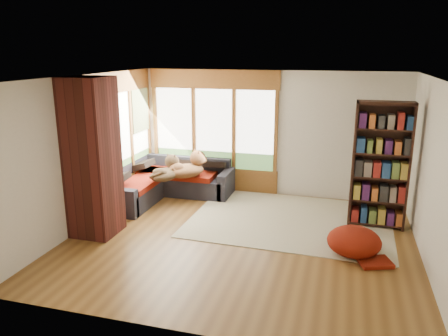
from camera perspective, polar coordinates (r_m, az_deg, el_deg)
The scene contains 17 objects.
floor at distance 7.21m, azimuth 2.15°, elevation -9.37°, with size 5.50×5.50×0.00m, color brown.
ceiling at distance 6.57m, azimuth 2.38°, elevation 11.71°, with size 5.50×5.50×0.00m, color white.
wall_back at distance 9.17m, azimuth 5.90°, elevation 4.47°, with size 5.50×0.04×2.60m, color silver.
wall_front at distance 4.50m, azimuth -5.19°, elevation -7.08°, with size 5.50×0.04×2.60m, color silver.
wall_left at distance 7.86m, azimuth -17.65°, elevation 2.00°, with size 0.04×5.00×2.60m, color silver.
wall_right at distance 6.72m, azimuth 25.71°, elevation -0.98°, with size 0.04×5.00×2.60m, color silver.
windows_back at distance 9.40m, azimuth -1.37°, elevation 5.13°, with size 2.82×0.10×1.90m.
windows_left at distance 8.84m, azimuth -13.32°, elevation 4.06°, with size 0.10×2.62×1.90m.
roller_blind at distance 9.48m, azimuth -10.90°, elevation 7.39°, with size 0.03×0.72×0.90m, color #738353.
brick_chimney at distance 7.38m, azimuth -16.83°, elevation 1.25°, with size 0.70×0.70×2.60m, color #471914.
sectional_sofa at distance 9.20m, azimuth -7.24°, elevation -1.95°, with size 2.20×2.20×0.80m.
area_rug at distance 8.09m, azimuth 8.62°, elevation -6.68°, with size 3.53×2.70×0.01m, color white.
bookshelf at distance 7.87m, azimuth 19.74°, elevation 0.28°, with size 0.94×0.31×2.18m.
pouf at distance 6.92m, azimuth 16.63°, elevation -9.09°, with size 0.80×0.80×0.43m, color maroon.
dog_tan at distance 8.85m, azimuth -4.72°, elevation 0.59°, with size 0.93×0.93×0.46m.
dog_brindle at distance 8.72m, azimuth -7.54°, elevation 0.10°, with size 0.61×0.83×0.42m.
throw_pillows at distance 9.08m, azimuth -6.69°, elevation 1.01°, with size 1.98×1.68×0.45m.
Camera 1 is at (1.50, -6.38, 3.01)m, focal length 35.00 mm.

